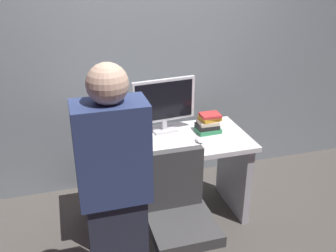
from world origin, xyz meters
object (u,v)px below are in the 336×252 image
object	(u,v)px
office_chair	(180,225)
mouse	(200,140)
cup_by_monitor	(115,137)
book_stack	(208,123)
person_at_desk	(115,198)
desk	(166,166)
keyboard	(161,148)
monitor	(164,102)
cup_near_keyboard	(113,152)

from	to	relation	value
office_chair	mouse	xyz separation A→B (m)	(0.34, 0.55, 0.34)
cup_by_monitor	book_stack	bearing A→B (deg)	-2.03
person_at_desk	cup_by_monitor	world-z (taller)	person_at_desk
desk	keyboard	xyz separation A→B (m)	(-0.08, -0.13, 0.25)
book_stack	person_at_desk	bearing A→B (deg)	-136.86
mouse	person_at_desk	bearing A→B (deg)	-138.22
desk	office_chair	size ratio (longest dim) A/B	1.45
person_at_desk	mouse	bearing A→B (deg)	41.78
office_chair	book_stack	distance (m)	0.95
office_chair	monitor	xyz separation A→B (m)	(0.13, 0.84, 0.58)
cup_near_keyboard	keyboard	bearing A→B (deg)	6.70
desk	keyboard	distance (m)	0.29
monitor	office_chair	bearing A→B (deg)	-98.53
monitor	book_stack	size ratio (longest dim) A/B	2.61
monitor	cup_by_monitor	world-z (taller)	monitor
office_chair	cup_by_monitor	world-z (taller)	office_chair
office_chair	keyboard	size ratio (longest dim) A/B	2.19
keyboard	cup_by_monitor	distance (m)	0.39
person_at_desk	mouse	size ratio (longest dim) A/B	16.39
monitor	mouse	world-z (taller)	monitor
person_at_desk	cup_by_monitor	xyz separation A→B (m)	(0.14, 0.89, -0.05)
cup_by_monitor	book_stack	distance (m)	0.79
monitor	cup_by_monitor	size ratio (longest dim) A/B	6.71
person_at_desk	cup_by_monitor	bearing A→B (deg)	81.10
mouse	cup_by_monitor	world-z (taller)	cup_by_monitor
office_chair	cup_near_keyboard	world-z (taller)	office_chair
desk	cup_near_keyboard	xyz separation A→B (m)	(-0.46, -0.17, 0.29)
cup_near_keyboard	cup_by_monitor	xyz separation A→B (m)	(0.06, 0.26, -0.01)
cup_by_monitor	desk	bearing A→B (deg)	-12.72
office_chair	cup_by_monitor	bearing A→B (deg)	112.54
desk	keyboard	bearing A→B (deg)	-121.98
monitor	cup_by_monitor	distance (m)	0.49
mouse	cup_by_monitor	bearing A→B (deg)	163.60
cup_near_keyboard	mouse	bearing A→B (deg)	5.71
office_chair	cup_by_monitor	distance (m)	0.88
mouse	book_stack	size ratio (longest dim) A/B	0.48
keyboard	cup_by_monitor	world-z (taller)	cup_by_monitor
desk	monitor	distance (m)	0.53
person_at_desk	desk	bearing A→B (deg)	56.18
desk	person_at_desk	size ratio (longest dim) A/B	0.83
person_at_desk	cup_near_keyboard	size ratio (longest dim) A/B	17.22
person_at_desk	book_stack	world-z (taller)	person_at_desk
cup_by_monitor	office_chair	bearing A→B (deg)	-67.46
mouse	desk	bearing A→B (deg)	157.99
cup_near_keyboard	desk	bearing A→B (deg)	20.54
mouse	office_chair	bearing A→B (deg)	-121.59
monitor	cup_near_keyboard	bearing A→B (deg)	-144.12
cup_near_keyboard	monitor	bearing A→B (deg)	35.88
keyboard	book_stack	distance (m)	0.51
office_chair	monitor	size ratio (longest dim) A/B	1.74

